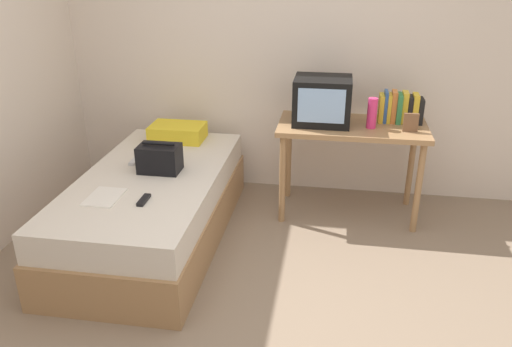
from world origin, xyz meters
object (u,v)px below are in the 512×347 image
(remote_dark, at_px, (144,200))
(handbag, at_px, (160,158))
(desk, at_px, (352,137))
(pillow, at_px, (178,132))
(book_row, at_px, (400,108))
(picture_frame, at_px, (411,123))
(water_bottle, at_px, (372,113))
(tv, at_px, (322,101))
(remote_silver, at_px, (135,161))
(bed, at_px, (154,207))
(magazine, at_px, (104,197))

(remote_dark, bearing_deg, handbag, 96.63)
(desk, height_order, handbag, desk)
(handbag, bearing_deg, pillow, 96.44)
(remote_dark, bearing_deg, pillow, 96.52)
(book_row, xyz_separation_m, picture_frame, (0.06, -0.23, -0.04))
(water_bottle, relative_size, pillow, 0.51)
(picture_frame, distance_m, remote_dark, 2.03)
(tv, xyz_separation_m, remote_dark, (-1.09, -1.10, -0.41))
(tv, bearing_deg, pillow, 175.63)
(tv, relative_size, water_bottle, 1.88)
(water_bottle, bearing_deg, picture_frame, -9.13)
(water_bottle, height_order, remote_silver, water_bottle)
(desk, relative_size, picture_frame, 8.15)
(picture_frame, bearing_deg, bed, -163.67)
(water_bottle, distance_m, remote_silver, 1.86)
(remote_silver, bearing_deg, handbag, -26.96)
(magazine, bearing_deg, tv, 38.42)
(book_row, bearing_deg, remote_silver, -163.79)
(picture_frame, bearing_deg, water_bottle, 170.87)
(tv, distance_m, water_bottle, 0.39)
(handbag, bearing_deg, tv, 27.52)
(book_row, distance_m, remote_silver, 2.12)
(remote_dark, distance_m, remote_silver, 0.70)
(remote_silver, bearing_deg, pillow, 72.70)
(desk, height_order, picture_frame, picture_frame)
(desk, bearing_deg, book_row, 18.56)
(remote_dark, bearing_deg, magazine, 177.09)
(bed, bearing_deg, remote_dark, -75.86)
(book_row, bearing_deg, bed, -156.69)
(tv, relative_size, pillow, 0.97)
(water_bottle, xyz_separation_m, pillow, (-1.61, 0.16, -0.30))
(magazine, distance_m, remote_silver, 0.62)
(bed, xyz_separation_m, tv, (1.20, 0.66, 0.69))
(handbag, relative_size, remote_silver, 2.08)
(tv, xyz_separation_m, book_row, (0.61, 0.12, -0.07))
(handbag, height_order, magazine, handbag)
(pillow, height_order, magazine, pillow)
(pillow, height_order, handbag, handbag)
(bed, bearing_deg, remote_silver, 136.00)
(picture_frame, xyz_separation_m, pillow, (-1.89, 0.21, -0.25))
(book_row, distance_m, handbag, 1.91)
(magazine, bearing_deg, picture_frame, 25.42)
(remote_silver, bearing_deg, magazine, -87.02)
(remote_dark, bearing_deg, desk, 39.29)
(desk, xyz_separation_m, remote_silver, (-1.64, -0.46, -0.13))
(book_row, distance_m, magazine, 2.34)
(picture_frame, bearing_deg, tv, 170.20)
(desk, distance_m, pillow, 1.47)
(book_row, height_order, pillow, book_row)
(tv, xyz_separation_m, magazine, (-1.36, -1.08, -0.42))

